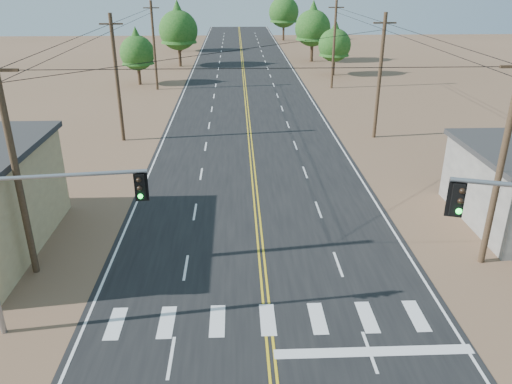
{
  "coord_description": "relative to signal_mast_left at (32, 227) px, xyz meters",
  "views": [
    {
      "loc": [
        -1.12,
        -8.12,
        12.62
      ],
      "look_at": [
        -0.27,
        12.75,
        3.5
      ],
      "focal_mm": 35.0,
      "sensor_mm": 36.0,
      "label": 1
    }
  ],
  "objects": [
    {
      "name": "road",
      "position": [
        8.42,
        22.13,
        -4.43
      ],
      "size": [
        15.0,
        200.0,
        0.02
      ],
      "primitive_type": "cube",
      "color": "black",
      "rests_on": "ground"
    },
    {
      "name": "utility_pole_left_near",
      "position": [
        -2.08,
        4.13,
        0.68
      ],
      "size": [
        1.8,
        0.3,
        10.0
      ],
      "color": "#4C3826",
      "rests_on": "ground"
    },
    {
      "name": "utility_pole_left_mid",
      "position": [
        -2.08,
        24.13,
        0.68
      ],
      "size": [
        1.8,
        0.3,
        10.0
      ],
      "color": "#4C3826",
      "rests_on": "ground"
    },
    {
      "name": "utility_pole_left_far",
      "position": [
        -2.08,
        44.13,
        0.68
      ],
      "size": [
        1.8,
        0.3,
        10.0
      ],
      "color": "#4C3826",
      "rests_on": "ground"
    },
    {
      "name": "utility_pole_right_near",
      "position": [
        18.92,
        4.13,
        0.68
      ],
      "size": [
        1.8,
        0.3,
        10.0
      ],
      "color": "#4C3826",
      "rests_on": "ground"
    },
    {
      "name": "utility_pole_right_mid",
      "position": [
        18.92,
        24.13,
        0.68
      ],
      "size": [
        1.8,
        0.3,
        10.0
      ],
      "color": "#4C3826",
      "rests_on": "ground"
    },
    {
      "name": "utility_pole_right_far",
      "position": [
        18.92,
        44.13,
        0.68
      ],
      "size": [
        1.8,
        0.3,
        10.0
      ],
      "color": "#4C3826",
      "rests_on": "ground"
    },
    {
      "name": "signal_mast_left",
      "position": [
        0.0,
        0.0,
        0.0
      ],
      "size": [
        6.01,
        0.88,
        6.48
      ],
      "rotation": [
        0.0,
        0.0,
        0.11
      ],
      "color": "gray",
      "rests_on": "ground"
    },
    {
      "name": "tree_left_near",
      "position": [
        -4.69,
        47.24,
        -0.16
      ],
      "size": [
        4.19,
        4.19,
        6.99
      ],
      "color": "#3F2D1E",
      "rests_on": "ground"
    },
    {
      "name": "tree_left_mid",
      "position": [
        -0.96,
        60.59,
        1.33
      ],
      "size": [
        5.65,
        5.65,
        9.42
      ],
      "color": "#3F2D1E",
      "rests_on": "ground"
    },
    {
      "name": "tree_left_far",
      "position": [
        -2.41,
        76.68,
        0.49
      ],
      "size": [
        4.83,
        4.83,
        8.06
      ],
      "color": "#3F2D1E",
      "rests_on": "ground"
    },
    {
      "name": "tree_right_near",
      "position": [
        20.62,
        52.53,
        -0.03
      ],
      "size": [
        4.33,
        4.33,
        7.21
      ],
      "color": "#3F2D1E",
      "rests_on": "ground"
    },
    {
      "name": "tree_right_mid",
      "position": [
        19.35,
        64.38,
        1.17
      ],
      "size": [
        5.5,
        5.5,
        9.16
      ],
      "color": "#3F2D1E",
      "rests_on": "ground"
    },
    {
      "name": "tree_right_far",
      "position": [
        17.42,
        92.07,
        1.78
      ],
      "size": [
        6.1,
        6.1,
        10.16
      ],
      "color": "#3F2D1E",
      "rests_on": "ground"
    }
  ]
}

